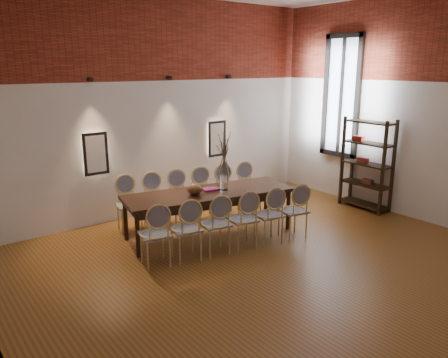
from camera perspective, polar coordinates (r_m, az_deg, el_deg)
floor at (r=6.18m, az=8.62°, el=-12.35°), size 7.00×7.00×0.02m
wall_back at (r=8.39m, az=-8.72°, el=9.17°), size 7.00×0.10×4.00m
wall_right at (r=8.50m, az=26.24°, el=7.91°), size 0.10×7.00×4.00m
brick_band_back at (r=8.30m, az=-8.82°, el=17.75°), size 7.00×0.02×1.50m
brick_band_right at (r=8.41m, az=27.01°, el=16.35°), size 0.02×7.00×1.50m
niche_left at (r=7.86m, az=-16.49°, el=3.20°), size 0.36×0.06×0.66m
niche_right at (r=9.09m, az=-1.03°, el=5.30°), size 0.36×0.06×0.66m
spot_fixture_left at (r=7.69m, az=-17.09°, el=12.33°), size 0.08×0.10×0.08m
spot_fixture_mid at (r=8.34m, az=-7.19°, el=12.98°), size 0.08×0.10×0.08m
spot_fixture_right at (r=9.13m, az=0.60°, el=13.23°), size 0.08×0.10×0.08m
window_glass at (r=9.47m, az=15.14°, el=10.36°), size 0.02×0.78×2.38m
window_frame at (r=9.46m, az=15.06°, el=10.36°), size 0.08×0.90×2.50m
window_mullion at (r=9.46m, az=15.06°, el=10.36°), size 0.06×0.06×2.40m
dining_table at (r=7.34m, az=-1.91°, el=-4.47°), size 2.94×1.45×0.75m
chair_near_a at (r=6.28m, az=-9.02°, el=-7.12°), size 0.52×0.52×0.94m
chair_near_b at (r=6.42m, az=-4.99°, el=-6.49°), size 0.52×0.52×0.94m
chair_near_c at (r=6.59m, az=-1.16°, el=-5.87°), size 0.52×0.52×0.94m
chair_near_d at (r=6.78m, az=2.45°, el=-5.25°), size 0.52×0.52×0.94m
chair_near_e at (r=7.01m, az=5.84°, el=-4.66°), size 0.52×0.52×0.94m
chair_near_f at (r=7.26m, az=9.00°, el=-4.09°), size 0.52×0.52×0.94m
chair_far_a at (r=7.61m, az=-12.30°, el=-3.34°), size 0.52×0.52×0.94m
chair_far_b at (r=7.73m, az=-8.92°, el=-2.91°), size 0.52×0.52×0.94m
chair_far_c at (r=7.87m, az=-5.66°, el=-2.47°), size 0.52×0.52×0.94m
chair_far_d at (r=8.04m, az=-2.53°, el=-2.05°), size 0.52×0.52×0.94m
chair_far_e at (r=8.23m, az=0.47°, el=-1.64°), size 0.52×0.52×0.94m
chair_far_f at (r=8.44m, az=3.33°, el=-1.24°), size 0.52×0.52×0.94m
vase at (r=7.29m, az=0.02°, el=-0.27°), size 0.14×0.14×0.30m
dried_branches at (r=7.19m, az=0.02°, el=3.20°), size 0.50×0.50×0.70m
bowl at (r=7.05m, az=-3.87°, el=-1.34°), size 0.24×0.24×0.18m
book at (r=7.31m, az=-1.74°, el=-1.34°), size 0.29×0.23×0.03m
shelving_rack at (r=9.01m, az=18.16°, el=1.89°), size 0.40×1.01×1.80m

